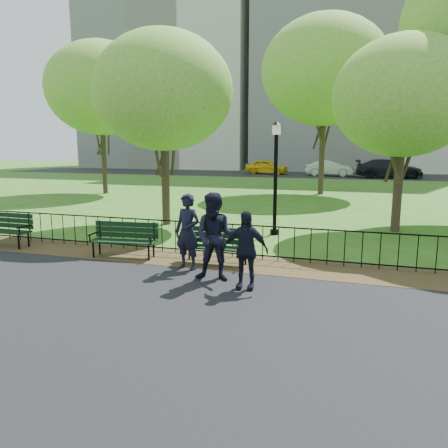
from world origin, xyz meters
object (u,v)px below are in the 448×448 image
(park_bench_left_b, at_px, (4,226))
(tree_far_c, at_px, (325,71))
(tree_near_w, at_px, (163,91))
(park_bench_main, at_px, (206,240))
(person_left, at_px, (188,232))
(lamppost, at_px, (276,174))
(park_bench_left_a, at_px, (125,236))
(sedan_dark, at_px, (389,169))
(person_mid, at_px, (215,237))
(tree_near_e, at_px, (404,97))
(person_right, at_px, (245,250))
(tree_mid_w, at_px, (101,88))
(taxi, at_px, (267,167))
(sedan_silver, at_px, (331,168))

(park_bench_left_b, bearing_deg, tree_far_c, 67.36)
(tree_near_w, bearing_deg, park_bench_left_b, -122.33)
(park_bench_main, bearing_deg, park_bench_left_b, 179.46)
(tree_far_c, distance_m, person_left, 18.54)
(lamppost, height_order, person_left, lamppost)
(park_bench_left_a, height_order, sedan_dark, sedan_dark)
(person_left, xyz_separation_m, person_mid, (0.90, -0.62, 0.06))
(lamppost, distance_m, tree_near_e, 4.84)
(person_right, bearing_deg, tree_mid_w, 128.48)
(tree_near_e, bearing_deg, lamppost, -155.03)
(park_bench_left_a, xyz_separation_m, tree_mid_w, (-9.15, 13.22, 5.58))
(park_bench_left_b, relative_size, tree_far_c, 0.18)
(park_bench_left_b, height_order, tree_near_w, tree_near_w)
(tree_mid_w, distance_m, sedan_dark, 25.69)
(person_right, relative_size, sedan_dark, 0.28)
(lamppost, relative_size, tree_near_e, 0.57)
(lamppost, height_order, person_right, lamppost)
(tree_near_e, distance_m, sedan_dark, 26.20)
(park_bench_main, relative_size, sedan_dark, 0.30)
(tree_mid_w, bearing_deg, taxi, 75.01)
(park_bench_left_a, relative_size, person_mid, 0.95)
(park_bench_left_b, xyz_separation_m, person_right, (7.65, -1.59, 0.21))
(park_bench_left_a, height_order, park_bench_left_b, park_bench_left_b)
(park_bench_left_b, bearing_deg, sedan_silver, 79.40)
(person_right, relative_size, taxi, 0.37)
(park_bench_left_b, height_order, sedan_silver, sedan_silver)
(lamppost, distance_m, person_right, 5.75)
(park_bench_left_b, bearing_deg, taxi, 90.39)
(tree_far_c, relative_size, sedan_dark, 1.79)
(park_bench_left_b, xyz_separation_m, tree_mid_w, (-5.15, 13.16, 5.55))
(park_bench_main, bearing_deg, taxi, 99.65)
(person_left, bearing_deg, sedan_silver, 101.19)
(park_bench_main, bearing_deg, park_bench_left_a, -179.42)
(tree_near_w, distance_m, sedan_silver, 28.57)
(person_mid, xyz_separation_m, person_right, (0.75, -0.33, -0.15))
(person_mid, bearing_deg, person_right, -29.53)
(tree_near_w, height_order, person_right, tree_near_w)
(sedan_silver, bearing_deg, park_bench_left_b, 174.54)
(tree_near_e, xyz_separation_m, sedan_silver, (-4.22, 26.90, -3.67))
(taxi, bearing_deg, tree_near_w, -170.10)
(park_bench_left_b, relative_size, person_right, 1.16)
(park_bench_left_b, relative_size, person_mid, 0.97)
(park_bench_main, xyz_separation_m, person_mid, (0.67, -1.23, 0.37))
(tree_mid_w, bearing_deg, person_left, -51.03)
(tree_mid_w, height_order, taxi, tree_mid_w)
(taxi, height_order, sedan_silver, sedan_silver)
(lamppost, relative_size, sedan_silver, 0.81)
(lamppost, xyz_separation_m, person_right, (0.53, -5.61, -1.17))
(tree_far_c, relative_size, person_right, 6.40)
(person_right, bearing_deg, sedan_silver, 89.12)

